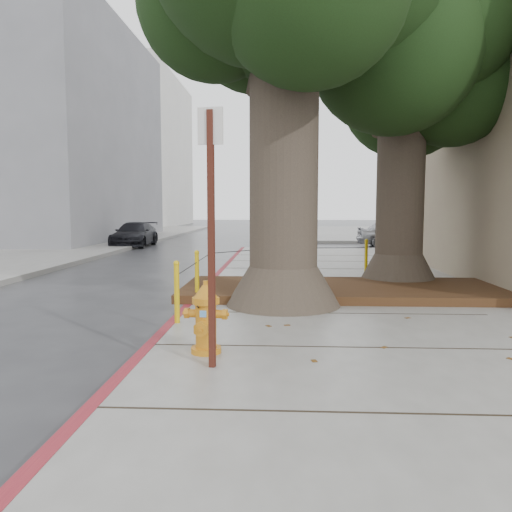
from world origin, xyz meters
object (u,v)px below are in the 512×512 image
(signpost, at_px, (211,223))
(car_dark, at_px, (135,234))
(car_silver, at_px, (398,233))
(fire_hydrant, at_px, (206,318))

(signpost, distance_m, car_dark, 19.66)
(car_silver, distance_m, car_dark, 12.71)
(signpost, bearing_deg, fire_hydrant, 114.95)
(car_dark, bearing_deg, car_silver, 0.79)
(car_silver, bearing_deg, car_dark, 93.69)
(fire_hydrant, relative_size, signpost, 0.31)
(fire_hydrant, bearing_deg, signpost, -67.66)
(fire_hydrant, bearing_deg, car_silver, 77.03)
(fire_hydrant, height_order, signpost, signpost)
(fire_hydrant, height_order, car_dark, car_dark)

